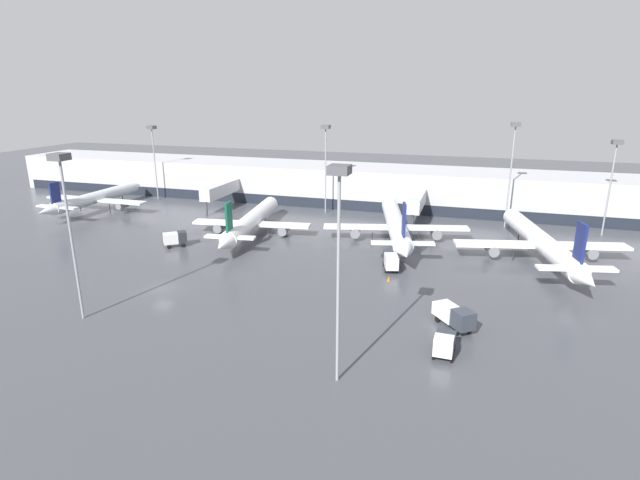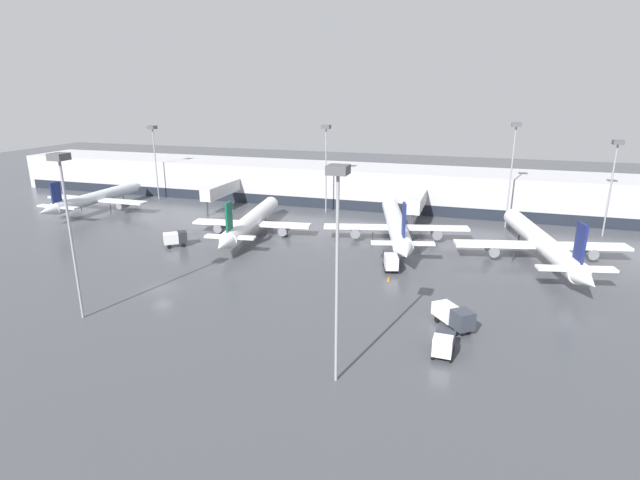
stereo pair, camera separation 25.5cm
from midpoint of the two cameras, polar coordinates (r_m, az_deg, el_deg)
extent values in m
plane|color=#424449|center=(74.02, -17.55, -5.36)|extent=(320.00, 320.00, 0.00)
cube|color=#B2B2B7|center=(126.45, -1.67, 6.64)|extent=(160.00, 16.00, 9.00)
cube|color=#1E232D|center=(119.67, -2.92, 4.42)|extent=(156.80, 0.10, 2.40)
cube|color=#BCBCC1|center=(118.62, -11.18, 5.69)|extent=(2.60, 14.89, 2.80)
cylinder|color=#3F4247|center=(113.41, -12.72, 3.53)|extent=(0.44, 0.44, 3.20)
cube|color=#BCBCC1|center=(105.94, 11.12, 4.36)|extent=(2.60, 13.24, 2.80)
cylinder|color=#3F4247|center=(100.82, 10.62, 2.00)|extent=(0.44, 0.44, 3.20)
cylinder|color=silver|center=(125.86, -23.95, 4.54)|extent=(2.64, 25.78, 2.63)
cone|color=silver|center=(136.71, -20.06, 5.86)|extent=(2.50, 2.90, 2.50)
cone|color=silver|center=(115.42, -28.72, 2.90)|extent=(2.37, 3.95, 2.37)
cube|color=silver|center=(125.49, -24.11, 4.24)|extent=(25.54, 2.75, 0.44)
cube|color=silver|center=(117.40, -27.71, 3.38)|extent=(9.71, 1.54, 0.35)
cube|color=navy|center=(116.86, -27.89, 4.73)|extent=(0.36, 2.47, 4.63)
cylinder|color=slate|center=(130.45, -26.45, 4.02)|extent=(1.45, 3.01, 1.45)
cylinder|color=slate|center=(121.08, -21.51, 3.74)|extent=(1.45, 3.01, 1.45)
cylinder|color=#2D2D33|center=(132.54, -21.50, 4.41)|extent=(0.20, 0.20, 2.03)
cylinder|color=#2D2D33|center=(128.08, -25.59, 3.52)|extent=(0.20, 0.20, 2.03)
cylinder|color=#2D2D33|center=(122.71, -22.77, 3.34)|extent=(0.20, 0.20, 2.03)
cylinder|color=white|center=(89.80, 23.89, -0.01)|extent=(10.09, 31.35, 3.11)
cone|color=white|center=(105.82, 20.91, 2.74)|extent=(3.65, 4.00, 2.95)
cone|color=white|center=(73.89, 28.32, -4.08)|extent=(3.77, 5.17, 2.80)
cube|color=white|center=(89.26, 24.00, -0.54)|extent=(27.77, 9.32, 0.44)
cube|color=white|center=(76.89, 27.32, -2.92)|extent=(10.68, 4.10, 0.35)
cube|color=navy|center=(75.88, 27.68, -0.43)|extent=(0.99, 2.86, 5.78)
cylinder|color=slate|center=(87.21, 19.12, -1.03)|extent=(2.45, 3.79, 1.71)
cylinder|color=slate|center=(92.44, 28.47, -1.19)|extent=(2.45, 3.79, 1.71)
cylinder|color=#2D2D33|center=(99.71, 21.88, 0.45)|extent=(0.20, 0.20, 1.75)
cylinder|color=#2D2D33|center=(87.62, 21.30, -1.67)|extent=(0.20, 0.20, 1.75)
cylinder|color=#2D2D33|center=(90.63, 26.68, -1.74)|extent=(0.20, 0.20, 1.75)
cylinder|color=white|center=(97.55, -7.64, 2.33)|extent=(6.98, 28.41, 3.11)
cone|color=white|center=(112.35, -5.31, 4.34)|extent=(3.40, 3.79, 2.95)
cone|color=white|center=(82.58, -10.94, -0.53)|extent=(3.41, 5.00, 2.80)
cube|color=white|center=(97.06, -7.75, 1.87)|extent=(23.08, 6.02, 0.44)
cube|color=white|center=(85.60, -10.16, 0.35)|extent=(8.84, 2.80, 0.35)
cube|color=#0C5138|center=(84.73, -10.28, 2.50)|extent=(0.72, 2.63, 5.39)
cylinder|color=slate|center=(99.35, -11.27, 1.48)|extent=(2.13, 3.38, 1.71)
cylinder|color=slate|center=(95.64, -4.05, 1.17)|extent=(2.13, 3.38, 1.71)
cylinder|color=#2D2D33|center=(106.59, -6.18, 2.49)|extent=(0.20, 0.20, 1.33)
cylinder|color=#2D2D33|center=(97.92, -9.89, 1.03)|extent=(0.20, 0.20, 1.33)
cylinder|color=#2D2D33|center=(95.79, -5.74, 0.84)|extent=(0.20, 0.20, 1.33)
cylinder|color=silver|center=(93.50, 8.71, 1.95)|extent=(10.29, 29.75, 3.28)
cone|color=silver|center=(109.69, 7.99, 4.20)|extent=(3.89, 4.25, 3.12)
cone|color=silver|center=(76.92, 9.77, -1.40)|extent=(4.04, 5.48, 2.95)
cube|color=silver|center=(92.96, 8.73, 1.44)|extent=(26.42, 8.96, 0.44)
cube|color=silver|center=(80.29, 9.53, -0.36)|extent=(10.15, 3.88, 0.35)
cube|color=navy|center=(79.31, 9.65, 2.10)|extent=(0.93, 2.46, 5.81)
cylinder|color=slate|center=(92.84, 4.13, 0.94)|extent=(2.46, 3.33, 1.80)
cylinder|color=slate|center=(94.19, 13.21, 0.76)|extent=(2.46, 3.33, 1.80)
cylinder|color=#2D2D33|center=(103.44, 8.21, 2.08)|extent=(0.20, 0.20, 1.74)
cylinder|color=#2D2D33|center=(92.41, 6.10, 0.36)|extent=(0.20, 0.20, 1.74)
cylinder|color=#2D2D33|center=(93.19, 11.32, 0.26)|extent=(0.20, 0.20, 1.74)
cube|color=silver|center=(77.31, 8.24, -2.46)|extent=(2.75, 3.67, 1.90)
cube|color=#333842|center=(79.81, 8.02, -1.89)|extent=(2.30, 2.43, 1.72)
cylinder|color=black|center=(80.18, 7.36, -2.69)|extent=(0.43, 0.74, 0.70)
cylinder|color=black|center=(80.38, 8.58, -2.69)|extent=(0.43, 0.74, 0.70)
cylinder|color=black|center=(77.10, 7.61, -3.51)|extent=(0.43, 0.74, 0.70)
cylinder|color=black|center=(77.32, 8.88, -3.51)|extent=(0.43, 0.74, 0.70)
cube|color=silver|center=(92.29, -16.60, 0.19)|extent=(3.14, 3.06, 1.84)
cube|color=#26282D|center=(92.43, -15.38, 0.36)|extent=(2.33, 2.39, 1.96)
cylinder|color=black|center=(93.65, -15.35, -0.27)|extent=(0.70, 0.63, 0.70)
cylinder|color=black|center=(91.98, -15.22, -0.57)|extent=(0.70, 0.63, 0.70)
cylinder|color=black|center=(93.46, -16.85, -0.44)|extent=(0.70, 0.63, 0.70)
cylinder|color=black|center=(91.79, -16.75, -0.74)|extent=(0.70, 0.63, 0.70)
cube|color=silver|center=(62.19, 14.47, -7.95)|extent=(3.95, 4.17, 1.57)
cube|color=#333842|center=(59.99, 16.10, -8.75)|extent=(3.00, 3.02, 2.12)
cylinder|color=black|center=(61.10, 16.78, -9.80)|extent=(0.63, 0.70, 0.70)
cylinder|color=black|center=(59.99, 15.27, -10.18)|extent=(0.63, 0.70, 0.70)
cylinder|color=black|center=(63.66, 14.79, -8.50)|extent=(0.63, 0.70, 0.70)
cylinder|color=black|center=(62.60, 13.31, -8.84)|extent=(0.63, 0.70, 0.70)
cube|color=#2D333D|center=(56.02, 14.18, -11.02)|extent=(2.17, 2.71, 1.24)
cube|color=silver|center=(53.97, 13.96, -11.68)|extent=(2.03, 1.69, 1.99)
cylinder|color=black|center=(54.51, 14.85, -13.06)|extent=(0.28, 0.71, 0.70)
cylinder|color=black|center=(54.63, 12.86, -12.84)|extent=(0.28, 0.71, 0.70)
cylinder|color=black|center=(56.83, 15.11, -11.77)|extent=(0.28, 0.71, 0.70)
cylinder|color=black|center=(56.94, 13.21, -11.56)|extent=(0.28, 0.71, 0.70)
cone|color=orange|center=(92.95, 12.21, -0.15)|extent=(0.48, 0.48, 0.78)
cone|color=orange|center=(73.89, 7.94, -4.42)|extent=(0.45, 0.45, 0.78)
cylinder|color=gray|center=(108.42, 30.27, 4.84)|extent=(0.30, 0.30, 17.31)
cube|color=#4C4C51|center=(107.26, 30.99, 9.56)|extent=(1.80, 1.80, 0.80)
cylinder|color=gray|center=(132.99, -18.21, 8.19)|extent=(0.30, 0.30, 17.54)
cube|color=#4C4C51|center=(132.04, -18.58, 12.11)|extent=(1.80, 1.80, 0.80)
cylinder|color=gray|center=(112.18, 0.76, 7.83)|extent=(0.30, 0.30, 18.68)
cube|color=#4C4C51|center=(111.06, 0.78, 12.80)|extent=(1.80, 1.80, 0.80)
cylinder|color=gray|center=(45.63, 2.10, -5.02)|extent=(0.30, 0.30, 20.07)
cube|color=#4C4C51|center=(42.84, 2.25, 8.03)|extent=(1.80, 1.80, 0.80)
cylinder|color=gray|center=(65.52, -26.39, -0.28)|extent=(0.30, 0.30, 19.38)
cube|color=#4C4C51|center=(63.59, -27.58, 8.44)|extent=(1.80, 1.80, 0.80)
cylinder|color=gray|center=(106.68, 21.01, 6.61)|extent=(0.30, 0.30, 20.02)
cube|color=#4C4C51|center=(105.52, 21.61, 12.17)|extent=(1.80, 1.80, 0.80)
camera|label=1|loc=(0.13, -89.91, 0.03)|focal=28.00mm
camera|label=2|loc=(0.13, 90.09, -0.03)|focal=28.00mm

